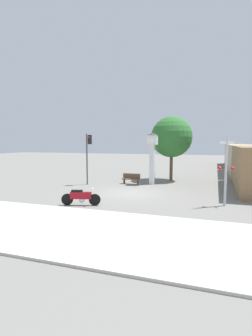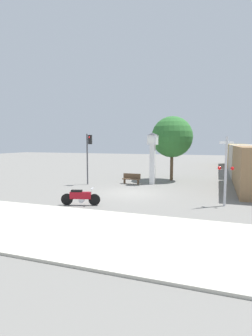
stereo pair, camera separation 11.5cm
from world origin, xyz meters
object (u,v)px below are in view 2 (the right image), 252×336
(motorcycle, at_px, (80,197))
(traffic_light, at_px, (89,150))
(street_tree, at_px, (172,137))
(bench, at_px, (131,178))
(railroad_crossing_signal, at_px, (226,169))
(freight_train, at_px, (243,160))
(clock_tower, at_px, (153,150))

(motorcycle, xyz_separation_m, traffic_light, (-3.05, 7.01, 2.55))
(street_tree, bearing_deg, bench, -131.36)
(bench, bearing_deg, street_tree, 48.64)
(traffic_light, height_order, railroad_crossing_signal, traffic_light)
(railroad_crossing_signal, distance_m, bench, 9.85)
(traffic_light, distance_m, railroad_crossing_signal, 11.99)
(freight_train, xyz_separation_m, railroad_crossing_signal, (-2.33, -17.08, 0.51))
(clock_tower, xyz_separation_m, traffic_light, (-5.23, -2.08, 0.06))
(freight_train, distance_m, street_tree, 10.74)
(motorcycle, distance_m, street_tree, 12.99)
(clock_tower, relative_size, traffic_light, 1.02)
(freight_train, relative_size, bench, 19.51)
(motorcycle, distance_m, bench, 8.56)
(motorcycle, relative_size, traffic_light, 0.51)
(traffic_light, height_order, street_tree, street_tree)
(freight_train, distance_m, bench, 15.04)
(traffic_light, bearing_deg, railroad_crossing_signal, -21.47)
(freight_train, xyz_separation_m, bench, (-10.01, -11.16, -1.21))
(railroad_crossing_signal, xyz_separation_m, street_tree, (-4.68, 9.34, 2.01))
(clock_tower, height_order, freight_train, clock_tower)
(street_tree, bearing_deg, railroad_crossing_signal, -63.40)
(clock_tower, bearing_deg, bench, -163.26)
(railroad_crossing_signal, bearing_deg, bench, 142.39)
(motorcycle, bearing_deg, freight_train, 46.50)
(motorcycle, height_order, railroad_crossing_signal, railroad_crossing_signal)
(freight_train, bearing_deg, bench, -131.90)
(freight_train, height_order, railroad_crossing_signal, railroad_crossing_signal)
(street_tree, bearing_deg, freight_train, 47.87)
(clock_tower, height_order, street_tree, street_tree)
(bench, bearing_deg, railroad_crossing_signal, -37.61)
(traffic_light, bearing_deg, freight_train, 43.34)
(freight_train, height_order, traffic_light, traffic_light)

